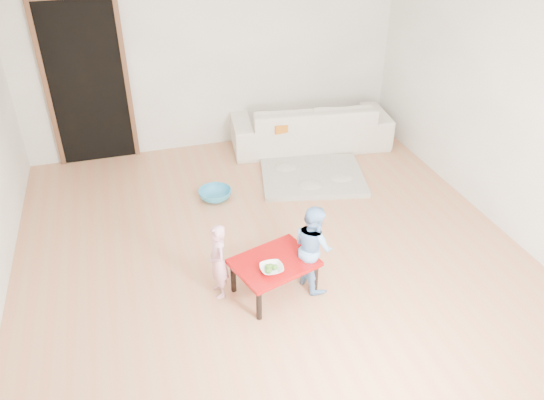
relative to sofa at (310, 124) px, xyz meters
name	(u,v)px	position (x,y,z in m)	size (l,w,h in m)	color
floor	(267,243)	(-1.22, -2.05, -0.31)	(5.00, 5.00, 0.01)	tan
back_wall	(212,51)	(-1.22, 0.45, 0.99)	(5.00, 0.02, 2.60)	white
right_wall	(500,99)	(1.28, -2.05, 0.99)	(0.02, 5.00, 2.60)	white
doorway	(87,85)	(-2.82, 0.43, 0.71)	(1.02, 0.08, 2.11)	brown
sofa	(310,124)	(0.00, 0.00, 0.00)	(2.15, 0.84, 0.63)	beige
cushion	(284,123)	(-0.43, -0.19, 0.15)	(0.40, 0.36, 0.11)	orange
red_table	(274,276)	(-1.36, -2.78, -0.14)	(0.71, 0.53, 0.35)	#9C0809
bowl	(272,269)	(-1.42, -2.90, 0.06)	(0.20, 0.20, 0.05)	white
broccoli	(272,268)	(-1.42, -2.90, 0.07)	(0.12, 0.12, 0.06)	#2D5919
child_pink	(218,262)	(-1.84, -2.66, 0.05)	(0.27, 0.17, 0.73)	#D8628A
child_blue	(313,247)	(-0.99, -2.77, 0.11)	(0.41, 0.32, 0.84)	#659EEB
basin	(215,194)	(-1.56, -1.04, -0.25)	(0.39, 0.39, 0.12)	#3295C0
blanket	(312,176)	(-0.29, -0.91, -0.28)	(1.25, 1.04, 0.06)	beige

